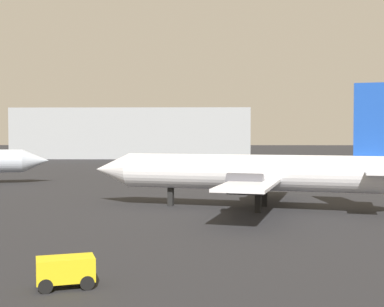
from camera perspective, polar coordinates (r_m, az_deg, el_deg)
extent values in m
cylinder|color=white|center=(46.00, 6.18, -2.04)|extent=(22.42, 8.54, 3.09)
cone|color=white|center=(49.80, -8.59, -1.73)|extent=(4.06, 3.83, 3.09)
cube|color=white|center=(45.86, 7.55, -2.64)|extent=(9.21, 22.83, 0.23)
cube|color=white|center=(45.42, 19.60, -1.81)|extent=(4.24, 8.40, 0.15)
cube|color=#1947B2|center=(45.31, 19.06, 3.52)|extent=(3.05, 1.04, 5.96)
cylinder|color=#4C4C54|center=(41.76, 5.78, -3.31)|extent=(3.23, 2.39, 1.73)
cylinder|color=#4C4C54|center=(50.21, 7.50, -2.40)|extent=(3.23, 2.39, 1.73)
cube|color=black|center=(47.94, -2.32, -4.70)|extent=(0.59, 0.59, 1.65)
cube|color=black|center=(44.17, 7.18, -5.30)|extent=(0.59, 0.59, 1.65)
cube|color=black|center=(47.95, 7.87, -4.72)|extent=(0.59, 0.59, 1.65)
cone|color=#B2BCCC|center=(73.24, -16.58, -0.75)|extent=(4.02, 3.80, 3.04)
cube|color=gold|center=(23.43, -13.55, -12.08)|extent=(2.69, 2.00, 1.00)
cylinder|color=black|center=(22.96, -15.60, -13.69)|extent=(0.63, 0.38, 0.60)
cylinder|color=black|center=(24.09, -15.68, -12.94)|extent=(0.63, 0.38, 0.60)
cylinder|color=black|center=(23.06, -11.30, -13.58)|extent=(0.63, 0.38, 0.60)
cylinder|color=black|center=(24.18, -11.60, -12.84)|extent=(0.63, 0.38, 0.60)
cube|color=#999EA3|center=(146.15, -6.29, 2.18)|extent=(62.50, 20.46, 13.35)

